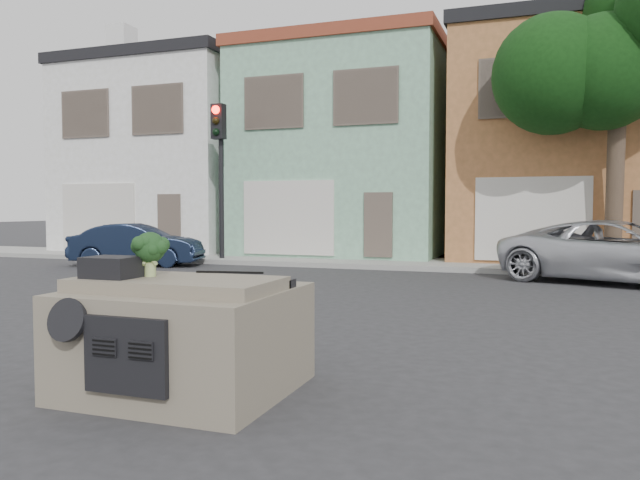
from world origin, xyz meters
The scene contains 13 objects.
ground_plane centered at (0.00, 0.00, 0.00)m, with size 120.00×120.00×0.00m, color #303033.
sidewalk centered at (0.00, 10.50, 0.07)m, with size 40.00×3.00×0.15m, color gray.
townhouse_white centered at (-11.00, 14.50, 3.77)m, with size 7.20×8.20×7.55m, color white.
townhouse_mint centered at (-3.50, 14.50, 3.77)m, with size 7.20×8.20×7.55m, color #84B998.
townhouse_tan centered at (4.00, 14.50, 3.77)m, with size 7.20×8.20×7.55m, color #AD6F3F.
navy_sedan centered at (-8.42, 7.78, 0.00)m, with size 1.36×3.91×1.29m, color #141E35.
silver_pickup centered at (4.95, 7.84, 0.00)m, with size 2.46×5.34×1.48m, color silver.
traffic_signal centered at (-6.50, 9.50, 2.55)m, with size 0.40×0.40×5.10m, color black.
tree_near centered at (5.00, 9.80, 4.25)m, with size 4.40×4.00×8.50m, color #10330E.
car_dashboard centered at (0.00, -3.00, 0.56)m, with size 2.00×1.80×1.12m, color #766C5B.
instrument_hump centered at (-0.58, -3.35, 1.22)m, with size 0.48×0.38×0.20m, color black.
wiper_arm centered at (0.28, -2.62, 1.13)m, with size 0.70×0.03×0.02m, color black.
broccoli centered at (-0.31, -3.13, 1.34)m, with size 0.36×0.36×0.44m, color black.
Camera 1 is at (3.25, -8.20, 1.78)m, focal length 35.00 mm.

